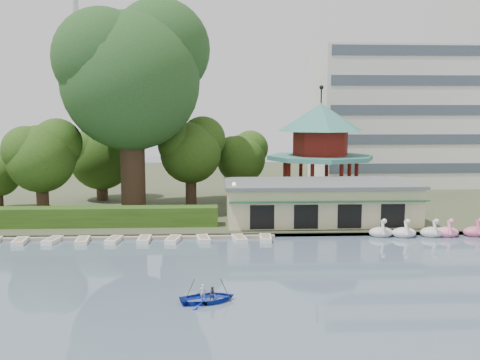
{
  "coord_description": "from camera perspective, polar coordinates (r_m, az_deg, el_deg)",
  "views": [
    {
      "loc": [
        -0.28,
        -29.32,
        10.85
      ],
      "look_at": [
        2.0,
        18.0,
        5.0
      ],
      "focal_mm": 40.0,
      "sensor_mm": 36.0,
      "label": 1
    }
  ],
  "objects": [
    {
      "name": "ground_plane",
      "position": [
        31.26,
        -2.13,
        -13.27
      ],
      "size": [
        220.0,
        220.0,
        0.0
      ],
      "primitive_type": "plane",
      "color": "slate",
      "rests_on": "ground"
    },
    {
      "name": "shore",
      "position": [
        82.01,
        -2.54,
        -0.43
      ],
      "size": [
        220.0,
        70.0,
        0.4
      ],
      "primitive_type": "cube",
      "color": "#424930",
      "rests_on": "ground"
    },
    {
      "name": "embankment",
      "position": [
        47.83,
        -2.37,
        -5.89
      ],
      "size": [
        220.0,
        0.6,
        0.3
      ],
      "primitive_type": "cube",
      "color": "gray",
      "rests_on": "ground"
    },
    {
      "name": "dock",
      "position": [
        49.16,
        -16.57,
        -5.87
      ],
      "size": [
        34.0,
        1.6,
        0.24
      ],
      "primitive_type": "cube",
      "color": "gray",
      "rests_on": "ground"
    },
    {
      "name": "boathouse",
      "position": [
        53.0,
        8.47,
        -2.25
      ],
      "size": [
        18.6,
        9.39,
        3.9
      ],
      "color": "beige",
      "rests_on": "shore"
    },
    {
      "name": "pavilion",
      "position": [
        62.63,
        8.57,
        3.88
      ],
      "size": [
        12.4,
        12.4,
        13.5
      ],
      "color": "beige",
      "rests_on": "shore"
    },
    {
      "name": "office_building",
      "position": [
        84.97,
        20.16,
        5.86
      ],
      "size": [
        38.0,
        18.0,
        20.0
      ],
      "color": "silver",
      "rests_on": "shore"
    },
    {
      "name": "broadcast_tower",
      "position": [
        175.91,
        -17.0,
        14.3
      ],
      "size": [
        8.0,
        8.0,
        96.0
      ],
      "color": "silver",
      "rests_on": "ground"
    },
    {
      "name": "hedge",
      "position": [
        52.82,
        -18.93,
        -3.76
      ],
      "size": [
        30.0,
        2.0,
        1.8
      ],
      "primitive_type": "cube",
      "color": "#2D4E16",
      "rests_on": "shore"
    },
    {
      "name": "lamp_post",
      "position": [
        48.93,
        -0.64,
        -1.79
      ],
      "size": [
        0.36,
        0.36,
        4.28
      ],
      "color": "black",
      "rests_on": "shore"
    },
    {
      "name": "big_tree",
      "position": [
        58.36,
        -11.38,
        11.4
      ],
      "size": [
        15.94,
        14.85,
        22.88
      ],
      "color": "#3A281C",
      "rests_on": "shore"
    },
    {
      "name": "small_trees",
      "position": [
        62.49,
        -14.47,
        2.54
      ],
      "size": [
        39.56,
        17.43,
        10.22
      ],
      "color": "#3A281C",
      "rests_on": "shore"
    },
    {
      "name": "swan_boats",
      "position": [
        52.49,
        23.73,
        -5.05
      ],
      "size": [
        18.64,
        2.11,
        1.92
      ],
      "color": "silver",
      "rests_on": "ground"
    },
    {
      "name": "moored_rowboats",
      "position": [
        47.69,
        -16.38,
        -6.18
      ],
      "size": [
        32.48,
        2.69,
        0.36
      ],
      "color": "white",
      "rests_on": "ground"
    },
    {
      "name": "rowboat_with_passengers",
      "position": [
        31.76,
        -3.47,
        -12.05
      ],
      "size": [
        5.18,
        4.23,
        2.01
      ],
      "color": "#1832AE",
      "rests_on": "ground"
    }
  ]
}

